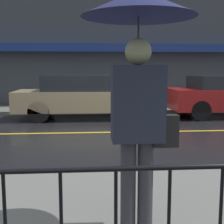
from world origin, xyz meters
TOP-DOWN VIEW (x-y plane):
  - ground_plane at (0.00, 0.00)m, footprint 80.00×80.00m
  - sidewalk_near at (0.00, -5.04)m, footprint 28.00×2.93m
  - sidewalk_far at (0.00, 4.65)m, footprint 28.00×2.15m
  - lane_marking at (0.00, 0.00)m, footprint 25.20×0.12m
  - building_storefront at (0.00, 5.84)m, footprint 28.00×0.85m
  - railing_foreground at (0.00, -6.25)m, footprint 12.00×0.04m
  - pedestrian at (-0.24, -5.35)m, footprint 1.03×1.03m
  - car_tan at (-0.87, 2.53)m, footprint 4.60×1.83m

SIDE VIEW (x-z plane):
  - ground_plane at x=0.00m, z-range 0.00..0.00m
  - lane_marking at x=0.00m, z-range 0.00..0.01m
  - sidewalk_far at x=0.00m, z-range 0.00..0.12m
  - sidewalk_near at x=0.00m, z-range 0.00..0.12m
  - railing_foreground at x=0.00m, z-range 0.24..1.16m
  - car_tan at x=-0.87m, z-range 0.02..1.51m
  - pedestrian at x=-0.24m, z-range 0.71..2.94m
  - building_storefront at x=0.00m, z-range -0.01..5.47m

